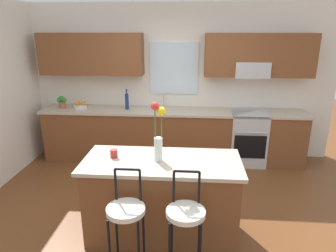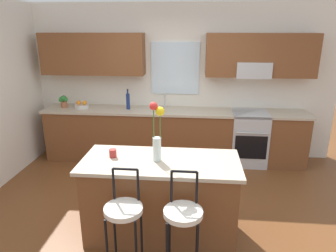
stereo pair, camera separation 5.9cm
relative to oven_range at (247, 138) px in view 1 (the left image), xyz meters
The scene contains 13 objects.
ground_plane 2.17m from the oven_range, 127.84° to the right, with size 14.00×14.00×0.00m, color brown.
back_wall_assembly 1.68m from the oven_range, 166.43° to the left, with size 5.60×0.50×2.70m.
counter_run 1.30m from the oven_range, behind, with size 4.56×0.64×0.92m.
sink_faucet 1.60m from the oven_range, behind, with size 0.02×0.13×0.23m.
oven_range is the anchor object (origin of this frame).
kitchen_island 2.45m from the oven_range, 121.71° to the right, with size 1.71×0.77×0.92m.
bar_stool_near 3.10m from the oven_range, 120.25° to the right, with size 0.36×0.36×1.04m.
bar_stool_middle 2.87m from the oven_range, 110.69° to the right, with size 0.36×0.36×1.04m.
flower_vase 2.59m from the oven_range, 122.23° to the right, with size 0.15×0.10×0.64m.
mug_ceramic 2.78m from the oven_range, 131.65° to the right, with size 0.08×0.08×0.09m, color #A52D28.
fruit_bowl_oranges 2.98m from the oven_range, behind, with size 0.24×0.24×0.13m.
bottle_olive_oil 2.19m from the oven_range, behind, with size 0.06×0.06×0.35m.
potted_plant_small 3.32m from the oven_range, behind, with size 0.18×0.12×0.22m.
Camera 1 is at (0.31, -3.39, 2.27)m, focal length 32.52 mm.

